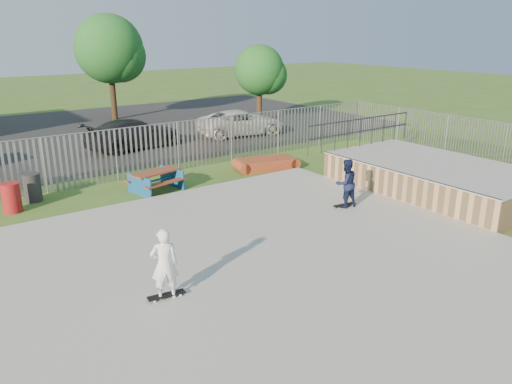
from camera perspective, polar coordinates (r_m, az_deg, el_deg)
ground at (r=11.86m, az=-4.13°, el=-9.68°), size 120.00×120.00×0.00m
concrete_slab at (r=11.83m, az=-4.13°, el=-9.36°), size 15.00×12.00×0.15m
quarter_pipe at (r=18.66m, az=19.60°, el=1.57°), size 5.50×7.05×2.19m
fence at (r=15.69m, az=-9.95°, el=1.05°), size 26.04×16.02×2.00m
picnic_table at (r=18.17m, az=-11.34°, el=1.24°), size 1.99×1.75×0.73m
funbox at (r=20.72m, az=1.17°, el=3.24°), size 2.43×1.61×0.45m
trash_bin_red at (r=17.51m, az=-26.17°, el=-0.59°), size 0.57×0.57×0.95m
trash_bin_grey at (r=18.34m, az=-24.20°, el=0.48°), size 0.57×0.57×0.96m
parking_lot at (r=29.04m, az=-24.41°, el=5.49°), size 40.00×18.00×0.02m
car_dark at (r=25.05m, az=-13.76°, el=6.49°), size 5.06×2.60×1.41m
car_white at (r=27.54m, az=-1.69°, el=7.94°), size 5.16×2.97×1.35m
tree_mid at (r=33.45m, az=-16.44°, el=15.40°), size 4.23×4.23×6.52m
tree_right at (r=31.51m, az=0.39°, el=13.74°), size 3.05×3.05×4.70m
skateboard_a at (r=16.12m, az=10.09°, el=-1.53°), size 0.82×0.29×0.08m
skateboard_b at (r=10.85m, az=-10.20°, el=-11.62°), size 0.82×0.31×0.08m
skater_navy at (r=15.90m, az=10.23°, el=0.98°), size 0.82×0.67×1.55m
skater_white at (r=10.51m, az=-10.42°, el=-8.11°), size 0.65×0.53×1.55m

